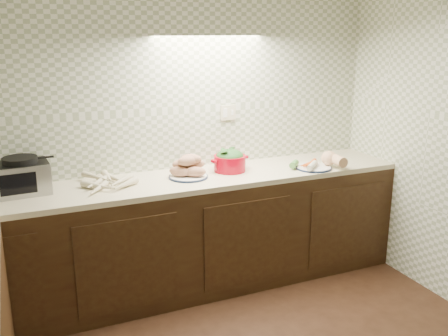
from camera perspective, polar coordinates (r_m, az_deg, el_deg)
name	(u,v)px	position (r m, az deg, el deg)	size (l,w,h in m)	color
room	(279,111)	(2.20, 6.32, 6.52)	(3.60, 3.60, 2.60)	black
counter	(108,307)	(3.01, -13.08, -15.25)	(3.60, 3.60, 0.90)	black
toaster_oven	(22,176)	(3.62, -22.12, -0.90)	(0.37, 0.29, 0.25)	black
parsnip_pile	(115,181)	(3.62, -12.37, -1.47)	(0.45, 0.42, 0.08)	beige
sweet_potato_plate	(188,168)	(3.73, -4.09, -0.03)	(0.31, 0.30, 0.18)	#121C39
onion_bowl	(190,167)	(3.86, -3.92, 0.15)	(0.17, 0.17, 0.13)	black
dutch_oven	(230,160)	(3.89, 0.67, 0.86)	(0.31, 0.28, 0.17)	#AC0217
veg_plate	(320,162)	(4.06, 10.97, 0.68)	(0.43, 0.30, 0.13)	#121C39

